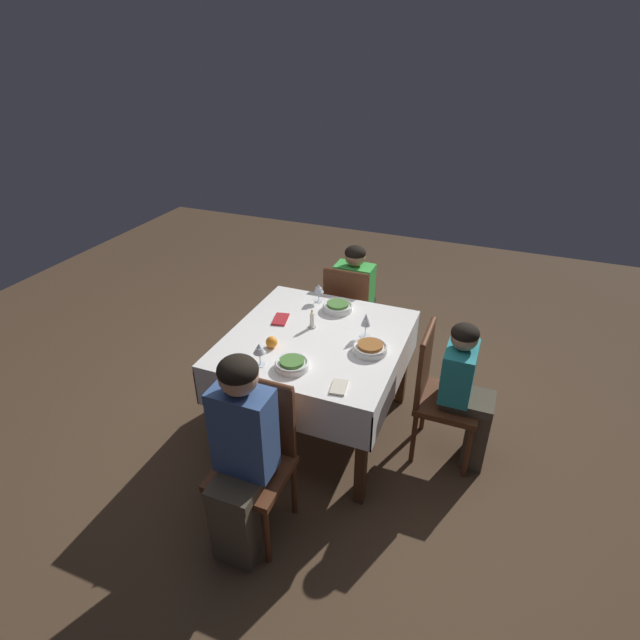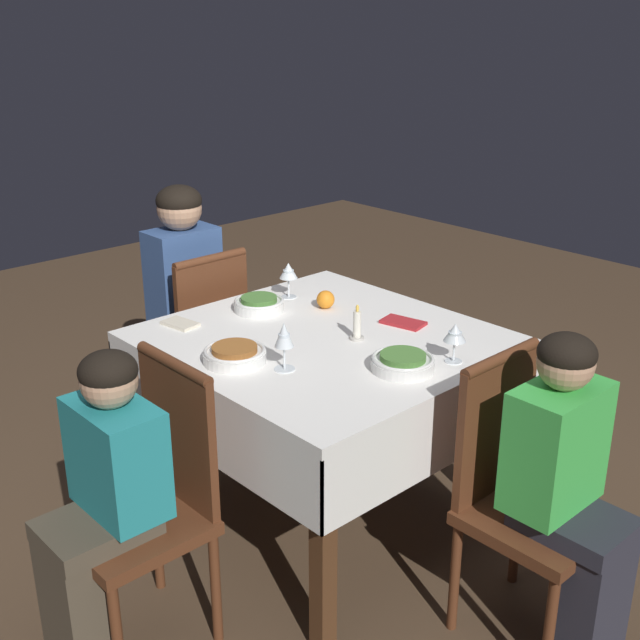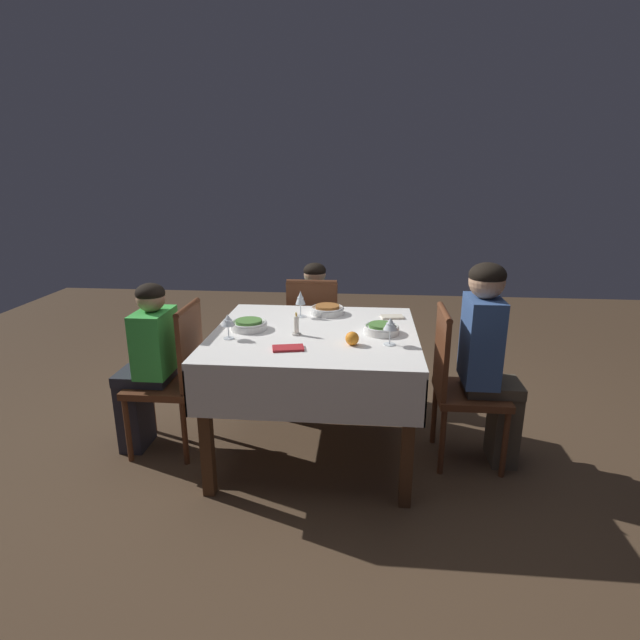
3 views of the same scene
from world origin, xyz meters
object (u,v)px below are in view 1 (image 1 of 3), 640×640
(wine_glass_west, at_px, (319,289))
(dining_table, at_px, (316,349))
(wine_glass_east, at_px, (259,349))
(napkin_spare_side, at_px, (339,387))
(wine_glass_north, at_px, (366,321))
(candle_centerpiece, at_px, (312,321))
(bowl_north, at_px, (370,348))
(orange_fruit, at_px, (272,342))
(bowl_east, at_px, (291,364))
(napkin_red_folded, at_px, (281,319))
(chair_east, at_px, (256,453))
(person_adult_denim, at_px, (240,449))
(chair_north, at_px, (439,390))
(chair_west, at_px, (349,313))
(person_child_teal, at_px, (467,389))
(bowl_west, at_px, (338,307))
(person_child_green, at_px, (356,297))

(wine_glass_west, bearing_deg, dining_table, 20.13)
(wine_glass_east, bearing_deg, napkin_spare_side, 85.68)
(wine_glass_west, bearing_deg, wine_glass_north, 53.59)
(candle_centerpiece, xyz_separation_m, napkin_spare_side, (0.54, 0.38, -0.04))
(bowl_north, xyz_separation_m, orange_fruit, (0.17, -0.57, 0.01))
(bowl_east, xyz_separation_m, napkin_red_folded, (-0.48, -0.30, -0.02))
(chair_east, xyz_separation_m, napkin_spare_side, (-0.37, 0.33, 0.27))
(person_adult_denim, xyz_separation_m, wine_glass_east, (-0.55, -0.17, 0.20))
(chair_east, xyz_separation_m, candle_centerpiece, (-0.91, -0.06, 0.31))
(napkin_red_folded, bearing_deg, chair_north, 89.18)
(chair_west, relative_size, bowl_north, 4.29)
(chair_west, height_order, wine_glass_west, chair_west)
(wine_glass_west, relative_size, napkin_spare_side, 0.94)
(person_child_teal, distance_m, bowl_east, 1.09)
(chair_north, xyz_separation_m, candle_centerpiece, (-0.00, -0.86, 0.31))
(person_adult_denim, distance_m, wine_glass_north, 1.14)
(dining_table, relative_size, wine_glass_east, 7.83)
(chair_east, xyz_separation_m, chair_west, (-1.63, -0.04, 0.00))
(person_adult_denim, height_order, napkin_spare_side, person_adult_denim)
(bowl_west, bearing_deg, person_adult_denim, -0.87)
(dining_table, relative_size, bowl_west, 5.52)
(bowl_west, relative_size, napkin_red_folded, 1.19)
(wine_glass_east, bearing_deg, bowl_north, 123.69)
(bowl_north, bearing_deg, orange_fruit, -73.25)
(chair_west, distance_m, bowl_north, 1.00)
(bowl_east, bearing_deg, bowl_north, 131.63)
(bowl_west, distance_m, napkin_red_folded, 0.41)
(bowl_east, distance_m, wine_glass_west, 0.84)
(dining_table, height_order, chair_east, chair_east)
(person_adult_denim, xyz_separation_m, person_child_green, (-1.94, -0.04, -0.10))
(person_adult_denim, relative_size, napkin_red_folded, 6.69)
(chair_west, relative_size, napkin_red_folded, 5.19)
(person_adult_denim, relative_size, wine_glass_east, 7.94)
(chair_east, xyz_separation_m, napkin_red_folded, (-0.92, -0.29, 0.27))
(napkin_red_folded, bearing_deg, bowl_west, 131.39)
(napkin_red_folded, bearing_deg, chair_east, 17.40)
(wine_glass_east, distance_m, napkin_spare_side, 0.51)
(person_child_green, bearing_deg, candle_centerpiece, 88.71)
(candle_centerpiece, bearing_deg, wine_glass_east, -12.88)
(dining_table, relative_size, napkin_spare_side, 7.92)
(person_child_teal, bearing_deg, dining_table, 95.30)
(bowl_west, bearing_deg, orange_fruit, -19.85)
(bowl_east, bearing_deg, bowl_west, 179.17)
(wine_glass_west, height_order, napkin_red_folded, wine_glass_west)
(napkin_spare_side, bearing_deg, chair_north, 138.44)
(person_adult_denim, bearing_deg, dining_table, 89.22)
(chair_east, distance_m, bowl_east, 0.53)
(person_child_green, height_order, bowl_east, person_child_green)
(napkin_spare_side, bearing_deg, bowl_east, -103.33)
(wine_glass_north, bearing_deg, dining_table, -68.06)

